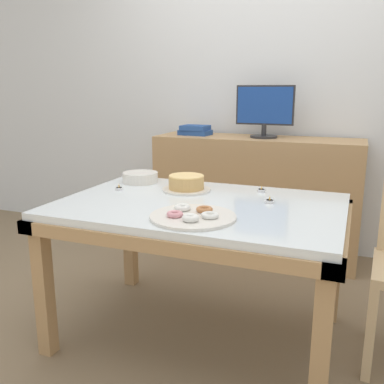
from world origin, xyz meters
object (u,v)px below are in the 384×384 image
at_px(pastry_platter, 193,216).
at_px(cake_chocolate_round, 186,184).
at_px(tealight_left_edge, 261,190).
at_px(plate_stack, 140,177).
at_px(tealight_near_front, 119,188).
at_px(tealight_right_edge, 270,201).
at_px(book_stack, 195,130).
at_px(computer_monitor, 265,112).

bearing_deg(pastry_platter, cake_chocolate_round, 115.17).
bearing_deg(tealight_left_edge, cake_chocolate_round, -162.84).
xyz_separation_m(pastry_platter, tealight_left_edge, (0.17, 0.59, -0.00)).
xyz_separation_m(plate_stack, tealight_near_front, (-0.01, -0.23, -0.02)).
height_order(plate_stack, tealight_right_edge, plate_stack).
distance_m(cake_chocolate_round, tealight_left_edge, 0.41).
xyz_separation_m(book_stack, tealight_left_edge, (0.73, -0.90, -0.22)).
height_order(tealight_near_front, tealight_left_edge, same).
height_order(pastry_platter, tealight_right_edge, pastry_platter).
height_order(book_stack, plate_stack, book_stack).
relative_size(computer_monitor, tealight_left_edge, 10.60).
xyz_separation_m(tealight_near_front, tealight_left_edge, (0.74, 0.24, 0.00)).
xyz_separation_m(cake_chocolate_round, tealight_left_edge, (0.39, 0.12, -0.03)).
bearing_deg(book_stack, plate_stack, -89.95).
bearing_deg(cake_chocolate_round, tealight_right_edge, -11.18).
height_order(computer_monitor, tealight_near_front, computer_monitor).
distance_m(pastry_platter, tealight_right_edge, 0.45).
distance_m(computer_monitor, book_stack, 0.56).
distance_m(pastry_platter, tealight_left_edge, 0.61).
height_order(book_stack, tealight_near_front, book_stack).
bearing_deg(cake_chocolate_round, book_stack, 108.36).
relative_size(cake_chocolate_round, tealight_right_edge, 6.64).
bearing_deg(tealight_right_edge, computer_monitor, 103.85).
xyz_separation_m(cake_chocolate_round, pastry_platter, (0.22, -0.47, -0.03)).
xyz_separation_m(computer_monitor, pastry_platter, (0.02, -1.49, -0.37)).
relative_size(book_stack, cake_chocolate_round, 0.93).
bearing_deg(tealight_left_edge, tealight_right_edge, -67.77).
bearing_deg(pastry_platter, tealight_right_edge, 55.32).
bearing_deg(tealight_left_edge, book_stack, 128.91).
height_order(book_stack, cake_chocolate_round, book_stack).
xyz_separation_m(book_stack, plate_stack, (0.00, -0.92, -0.20)).
xyz_separation_m(cake_chocolate_round, tealight_near_front, (-0.35, -0.12, -0.03)).
height_order(computer_monitor, tealight_left_edge, computer_monitor).
xyz_separation_m(computer_monitor, tealight_right_edge, (0.28, -1.12, -0.37)).
xyz_separation_m(pastry_platter, tealight_near_front, (-0.57, 0.34, -0.00)).
bearing_deg(book_stack, tealight_right_edge, -53.85).
distance_m(book_stack, plate_stack, 0.94).
height_order(computer_monitor, pastry_platter, computer_monitor).
bearing_deg(cake_chocolate_round, tealight_left_edge, 17.16).
xyz_separation_m(computer_monitor, book_stack, (-0.54, 0.00, -0.15)).
xyz_separation_m(book_stack, tealight_near_front, (-0.01, -1.15, -0.22)).
distance_m(book_stack, tealight_right_edge, 1.40).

